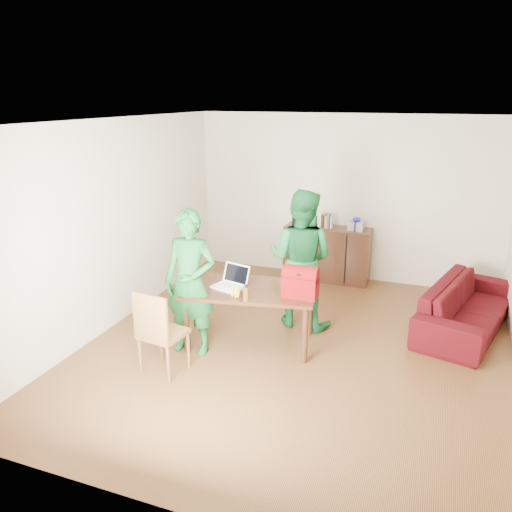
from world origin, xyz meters
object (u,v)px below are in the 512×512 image
at_px(person_far, 301,259).
at_px(laptop, 228,284).
at_px(bottle, 246,293).
at_px(red_bag, 300,285).
at_px(sofa, 467,307).
at_px(person_near, 190,283).
at_px(table, 250,295).
at_px(chair, 163,348).

height_order(person_far, laptop, person_far).
height_order(bottle, red_bag, red_bag).
xyz_separation_m(bottle, sofa, (2.44, 1.76, -0.53)).
distance_m(person_far, sofa, 2.29).
relative_size(person_far, red_bag, 4.62).
distance_m(laptop, red_bag, 0.90).
height_order(laptop, sofa, laptop).
bearing_deg(bottle, person_near, -177.71).
bearing_deg(table, person_near, -155.07).
distance_m(table, person_far, 0.91).
height_order(person_far, red_bag, person_far).
bearing_deg(sofa, bottle, 141.69).
bearing_deg(bottle, red_bag, 32.21).
relative_size(laptop, bottle, 2.17).
xyz_separation_m(laptop, red_bag, (0.89, 0.04, 0.10)).
relative_size(person_near, red_bag, 4.38).
xyz_separation_m(chair, laptop, (0.41, 0.88, 0.49)).
distance_m(person_near, bottle, 0.69).
xyz_separation_m(laptop, bottle, (0.35, -0.30, 0.05)).
height_order(table, person_far, person_far).
relative_size(chair, bottle, 5.09).
height_order(table, bottle, bottle).
bearing_deg(person_far, laptop, 57.31).
relative_size(person_far, sofa, 0.87).
bearing_deg(sofa, person_far, 121.99).
xyz_separation_m(table, chair, (-0.67, -0.96, -0.36)).
relative_size(table, person_near, 0.97).
bearing_deg(laptop, sofa, 42.67).
distance_m(person_near, sofa, 3.65).
bearing_deg(red_bag, laptop, -178.09).
bearing_deg(person_near, person_far, 47.28).
distance_m(person_far, bottle, 1.20).
xyz_separation_m(person_far, bottle, (-0.32, -1.15, -0.09)).
height_order(table, person_near, person_near).
xyz_separation_m(red_bag, sofa, (1.90, 1.42, -0.58)).
bearing_deg(person_far, person_near, 55.22).
bearing_deg(laptop, red_bag, 17.44).
relative_size(person_far, laptop, 4.38).
height_order(table, sofa, table).
height_order(person_near, red_bag, person_near).
relative_size(chair, person_far, 0.54).
bearing_deg(chair, red_bag, 42.78).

